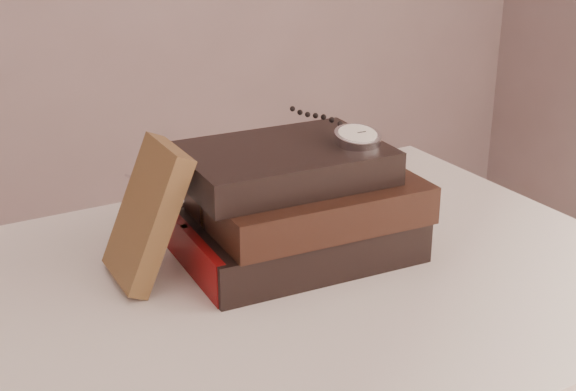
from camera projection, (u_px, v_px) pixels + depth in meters
table at (209, 373)px, 0.88m from camera, size 1.00×0.60×0.75m
book_stack at (297, 206)px, 0.93m from camera, size 0.27×0.20×0.13m
journal at (147, 214)px, 0.86m from camera, size 0.09×0.10×0.15m
pocket_watch at (355, 136)px, 0.92m from camera, size 0.06×0.16×0.02m
eyeglasses at (193, 183)px, 0.96m from camera, size 0.11×0.13×0.05m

